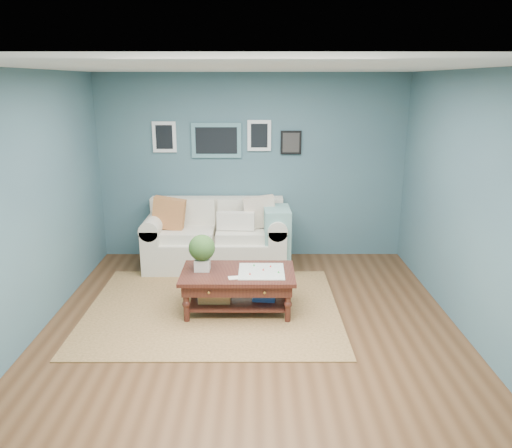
{
  "coord_description": "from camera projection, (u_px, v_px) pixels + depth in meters",
  "views": [
    {
      "loc": [
        0.05,
        -4.79,
        2.58
      ],
      "look_at": [
        0.06,
        1.0,
        0.91
      ],
      "focal_mm": 35.0,
      "sensor_mm": 36.0,
      "label": 1
    }
  ],
  "objects": [
    {
      "name": "area_rug",
      "position": [
        213.0,
        308.0,
        5.86
      ],
      "size": [
        2.92,
        2.34,
        0.01
      ],
      "primitive_type": "cube",
      "color": "brown",
      "rests_on": "ground"
    },
    {
      "name": "room_shell",
      "position": [
        250.0,
        207.0,
        4.99
      ],
      "size": [
        5.0,
        5.02,
        2.7
      ],
      "color": "brown",
      "rests_on": "ground"
    },
    {
      "name": "loveseat",
      "position": [
        222.0,
        237.0,
        7.14
      ],
      "size": [
        2.04,
        0.92,
        1.05
      ],
      "color": "beige",
      "rests_on": "ground"
    },
    {
      "name": "coffee_table",
      "position": [
        232.0,
        278.0,
        5.72
      ],
      "size": [
        1.3,
        0.76,
        0.9
      ],
      "rotation": [
        0.0,
        0.0,
        -0.01
      ],
      "color": "black",
      "rests_on": "ground"
    }
  ]
}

